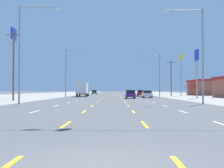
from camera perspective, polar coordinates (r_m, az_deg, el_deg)
ground_plane at (r=71.93m, az=0.16°, el=-2.43°), size 572.00×572.00×0.00m
lot_apron_left at (r=76.20m, az=-18.81°, el=-2.30°), size 28.00×440.00×0.01m
lot_apron_right at (r=75.93m, az=19.20°, el=-2.30°), size 28.00×440.00×0.01m
lane_markings at (r=110.42m, az=0.28°, el=-2.00°), size 10.64×227.60×0.01m
signal_span_wire at (r=15.25m, az=-1.73°, el=13.88°), size 26.09×0.53×9.56m
hatchback_inner_right_nearest at (r=53.01m, az=3.64°, el=-2.02°), size 1.72×3.90×1.54m
sedan_far_right_near at (r=58.27m, az=6.92°, el=-1.97°), size 1.80×4.50×1.46m
box_truck_far_left_mid at (r=67.78m, az=-5.82°, el=-0.95°), size 2.40×7.20×3.23m
hatchback_far_right_midfar at (r=70.06m, az=5.71°, el=-1.82°), size 1.72×3.90×1.54m
hatchback_far_left_far at (r=108.39m, az=-3.51°, el=-1.61°), size 1.72×3.90×1.54m
storefront_right_row_2 at (r=92.12m, az=19.57°, el=-0.64°), size 14.77×15.00×4.63m
pole_sign_left_row_1 at (r=48.29m, az=-18.85°, el=7.04°), size 0.24×1.99×11.26m
pole_sign_right_row_1 at (r=54.49m, az=16.36°, el=4.28°), size 0.24×1.99×8.85m
pole_sign_right_row_2 at (r=75.47m, az=13.47°, el=3.88°), size 0.24×2.61×10.69m
streetlight_left_row_0 at (r=33.72m, az=-17.08°, el=7.03°), size 4.70×0.26×10.96m
streetlight_right_row_0 at (r=33.46m, az=16.76°, el=6.72°), size 4.42×0.26×10.61m
streetlight_left_row_1 at (r=63.28m, az=-8.75°, el=2.88°), size 4.25×0.26×10.48m
streetlight_right_row_1 at (r=63.10m, az=8.94°, el=2.30°), size 4.38×0.26×9.19m
utility_pole_left_row_0 at (r=44.35m, az=-18.87°, el=3.71°), size 2.20×0.26×10.19m
utility_pole_right_row_1 at (r=76.28m, az=11.59°, el=1.28°), size 2.20×0.26×9.26m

